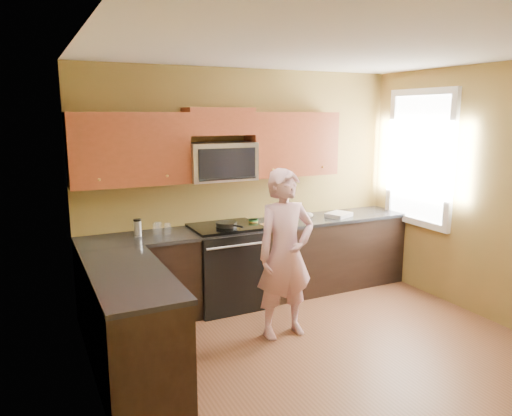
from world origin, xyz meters
TOP-DOWN VIEW (x-y plane):
  - floor at (0.00, 0.00)m, footprint 4.00×4.00m
  - ceiling at (0.00, 0.00)m, footprint 4.00×4.00m
  - wall_back at (0.00, 2.00)m, footprint 4.00×0.00m
  - wall_left at (-2.00, 0.00)m, footprint 0.00×4.00m
  - wall_right at (2.00, 0.00)m, footprint 0.00×4.00m
  - cabinet_back_run at (0.00, 1.70)m, footprint 4.00×0.60m
  - cabinet_left_run at (-1.70, 0.60)m, footprint 0.60×1.60m
  - countertop_back at (0.00, 1.69)m, footprint 4.00×0.62m
  - countertop_left at (-1.69, 0.60)m, footprint 0.62×1.60m
  - stove at (-0.40, 1.68)m, footprint 0.76×0.65m
  - microwave at (-0.40, 1.80)m, footprint 0.76×0.40m
  - upper_cab_left at (-1.39, 1.83)m, footprint 1.22×0.33m
  - upper_cab_right at (0.54, 1.83)m, footprint 1.12×0.33m
  - upper_cab_over_mw at (-0.40, 1.83)m, footprint 0.76×0.33m
  - window at (1.98, 1.20)m, footprint 0.06×1.06m
  - woman at (-0.15, 0.74)m, footprint 0.62×0.41m
  - frying_pan at (-0.41, 1.63)m, footprint 0.37×0.47m
  - butter_tub at (-0.04, 1.70)m, footprint 0.14×0.14m
  - toast_slice at (0.05, 1.59)m, footprint 0.14×0.14m
  - napkin_a at (0.13, 1.52)m, footprint 0.13×0.14m
  - napkin_b at (0.73, 1.74)m, footprint 0.14×0.15m
  - dish_towel at (1.10, 1.62)m, footprint 0.37×0.34m
  - travel_mug at (-1.36, 1.76)m, footprint 0.10×0.10m
  - glass_a at (-1.17, 1.75)m, footprint 0.08×0.08m
  - glass_b at (-1.14, 1.77)m, footprint 0.09×0.09m
  - glass_c at (-1.06, 1.69)m, footprint 0.09×0.09m

SIDE VIEW (x-z plane):
  - floor at x=0.00m, z-range 0.00..0.00m
  - cabinet_back_run at x=0.00m, z-range 0.00..0.88m
  - cabinet_left_run at x=-1.70m, z-range 0.00..0.88m
  - stove at x=-0.40m, z-range 0.00..0.95m
  - woman at x=-0.15m, z-range 0.00..1.67m
  - countertop_back at x=0.00m, z-range 0.88..0.92m
  - countertop_left at x=-1.69m, z-range 0.88..0.92m
  - travel_mug at x=-1.36m, z-range 0.83..1.01m
  - butter_tub at x=-0.04m, z-range 0.88..0.96m
  - toast_slice at x=0.05m, z-range 0.92..0.93m
  - dish_towel at x=1.10m, z-range 0.92..0.97m
  - frying_pan at x=-0.41m, z-range 0.92..0.98m
  - napkin_a at x=0.13m, z-range 0.92..0.98m
  - napkin_b at x=0.73m, z-range 0.92..0.99m
  - glass_a at x=-1.17m, z-range 0.92..1.04m
  - glass_b at x=-1.14m, z-range 0.92..1.04m
  - glass_c at x=-1.06m, z-range 0.92..1.04m
  - wall_back at x=0.00m, z-range -0.65..3.35m
  - wall_left at x=-2.00m, z-range -0.65..3.35m
  - wall_right at x=2.00m, z-range -0.65..3.35m
  - microwave at x=-0.40m, z-range 1.24..1.66m
  - upper_cab_left at x=-1.39m, z-range 1.07..1.82m
  - upper_cab_right at x=0.54m, z-range 1.07..1.82m
  - window at x=1.98m, z-range 0.82..2.48m
  - upper_cab_over_mw at x=-0.40m, z-range 1.95..2.25m
  - ceiling at x=0.00m, z-range 2.70..2.70m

